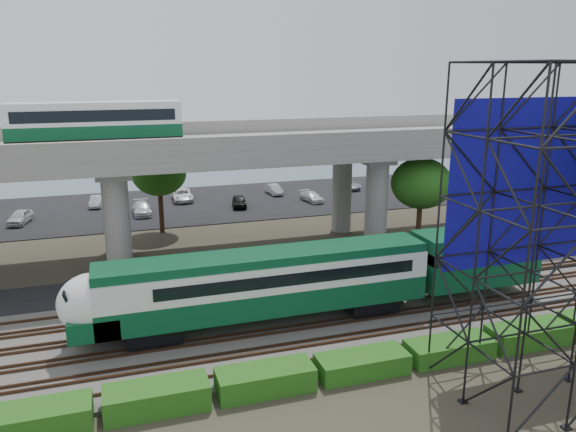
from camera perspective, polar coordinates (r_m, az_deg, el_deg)
name	(u,v)px	position (r m, az deg, el deg)	size (l,w,h in m)	color
ground	(313,338)	(32.44, 2.57, -12.26)	(140.00, 140.00, 0.00)	#474233
ballast_bed	(302,321)	(34.08, 1.38, -10.66)	(90.00, 12.00, 0.20)	slate
service_road	(264,274)	(41.58, -2.49, -5.92)	(90.00, 5.00, 0.08)	black
parking_lot	(208,203)	(63.60, -8.14, 1.31)	(90.00, 18.00, 0.08)	black
harbor_water	(182,170)	(84.93, -10.72, 4.60)	(140.00, 40.00, 0.03)	#4A637A
rail_tracks	(302,319)	(34.00, 1.38, -10.39)	(90.00, 9.52, 0.16)	#472D1E
commuter_train	(302,278)	(32.98, 1.43, -6.29)	(29.30, 3.06, 4.30)	black
overpass	(234,154)	(44.52, -5.50, 6.31)	(80.00, 12.00, 12.40)	#9E9B93
scaffold_tower	(563,237)	(27.89, 26.14, -1.89)	(9.36, 6.36, 15.00)	black
hedge_strip	(362,363)	(29.05, 7.56, -14.59)	(34.60, 1.80, 1.20)	#1A5012
trees	(186,189)	(44.50, -10.34, 2.68)	(40.94, 16.94, 7.69)	#382314
suv	(171,274)	(40.58, -11.76, -5.75)	(2.10, 4.55, 1.26)	black
parked_cars	(205,199)	(62.96, -8.45, 1.77)	(39.28, 9.54, 1.31)	silver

